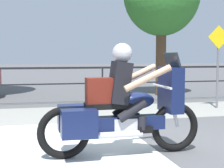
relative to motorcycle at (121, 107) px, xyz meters
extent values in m
plane|color=#565659|center=(0.89, 0.37, -0.71)|extent=(120.00, 120.00, 0.00)
cube|color=#99968E|center=(0.89, 3.77, -0.71)|extent=(44.00, 2.40, 0.01)
cube|color=silver|center=(-0.73, 0.17, -0.71)|extent=(2.65, 6.00, 0.01)
cube|color=black|center=(0.89, 5.54, 0.39)|extent=(36.00, 0.04, 0.06)
cube|color=black|center=(0.89, 5.54, -0.09)|extent=(36.00, 0.03, 0.04)
cylinder|color=black|center=(0.89, 5.54, -0.15)|extent=(0.05, 0.05, 1.13)
torus|color=black|center=(0.84, 0.00, -0.34)|extent=(0.75, 0.11, 0.75)
torus|color=black|center=(-0.83, 0.00, -0.34)|extent=(0.75, 0.11, 0.75)
cube|color=#141E47|center=(0.01, 0.00, -0.24)|extent=(1.27, 0.22, 0.20)
cube|color=silver|center=(0.04, 0.00, -0.29)|extent=(0.34, 0.26, 0.26)
ellipsoid|color=#141E47|center=(0.21, 0.00, 0.09)|extent=(0.59, 0.30, 0.26)
cube|color=black|center=(-0.16, 0.00, 0.03)|extent=(0.74, 0.28, 0.08)
cube|color=#141E47|center=(0.76, 0.00, 0.24)|extent=(0.20, 0.56, 0.67)
cube|color=#1E232B|center=(0.78, 0.00, 0.67)|extent=(0.10, 0.47, 0.24)
cylinder|color=silver|center=(0.62, 0.00, 0.29)|extent=(0.04, 0.70, 0.04)
cylinder|color=silver|center=(-0.19, -0.16, -0.37)|extent=(0.92, 0.09, 0.09)
cube|color=#141E47|center=(-0.65, -0.24, -0.17)|extent=(0.48, 0.28, 0.38)
cube|color=#141E47|center=(-0.65, 0.24, -0.17)|extent=(0.48, 0.28, 0.38)
cylinder|color=silver|center=(0.81, 0.00, -0.05)|extent=(0.19, 0.06, 0.57)
cube|color=black|center=(-0.03, 0.00, 0.35)|extent=(0.32, 0.36, 0.62)
sphere|color=tan|center=(0.01, 0.00, 0.76)|extent=(0.23, 0.23, 0.23)
sphere|color=#B7B7BC|center=(0.01, 0.00, 0.78)|extent=(0.29, 0.29, 0.29)
cylinder|color=black|center=(0.12, -0.15, -0.03)|extent=(0.44, 0.13, 0.34)
cylinder|color=black|center=(0.27, -0.15, -0.22)|extent=(0.11, 0.11, 0.19)
cube|color=black|center=(0.32, -0.15, -0.32)|extent=(0.20, 0.10, 0.09)
cylinder|color=black|center=(0.12, 0.15, -0.03)|extent=(0.44, 0.13, 0.34)
cylinder|color=black|center=(0.27, 0.15, -0.22)|extent=(0.11, 0.11, 0.19)
cube|color=black|center=(0.32, 0.15, -0.32)|extent=(0.20, 0.10, 0.09)
cylinder|color=tan|center=(0.30, -0.30, 0.43)|extent=(0.69, 0.09, 0.37)
cylinder|color=tan|center=(0.30, 0.30, 0.43)|extent=(0.69, 0.09, 0.37)
cube|color=maroon|center=(-0.33, 0.00, 0.24)|extent=(0.37, 0.25, 0.37)
cylinder|color=slate|center=(3.77, 3.76, 0.34)|extent=(0.06, 0.06, 2.10)
cube|color=yellow|center=(3.77, 3.74, 1.25)|extent=(0.64, 0.02, 0.64)
cylinder|color=brown|center=(3.47, 7.22, 0.58)|extent=(0.38, 0.38, 2.58)
camera|label=1|loc=(-1.28, -4.75, 0.73)|focal=55.00mm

